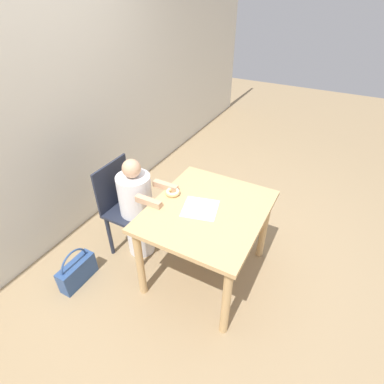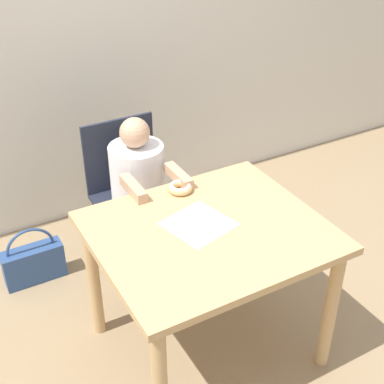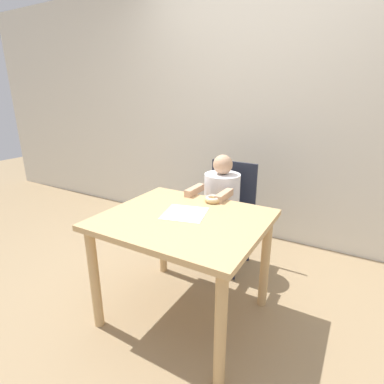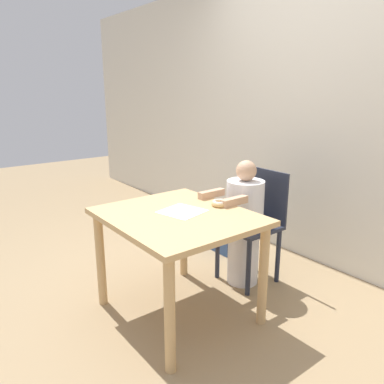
# 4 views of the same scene
# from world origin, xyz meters

# --- Properties ---
(ground_plane) EXTENTS (12.00, 12.00, 0.00)m
(ground_plane) POSITION_xyz_m (0.00, 0.00, 0.00)
(ground_plane) COLOR #997F5B
(wall_back) EXTENTS (8.00, 0.05, 2.50)m
(wall_back) POSITION_xyz_m (0.00, 1.44, 1.25)
(wall_back) COLOR silver
(wall_back) RESTS_ON ground_plane
(dining_table) EXTENTS (0.96, 0.83, 0.70)m
(dining_table) POSITION_xyz_m (0.00, 0.00, 0.60)
(dining_table) COLOR tan
(dining_table) RESTS_ON ground_plane
(chair) EXTENTS (0.40, 0.39, 0.87)m
(chair) POSITION_xyz_m (-0.04, 0.76, 0.46)
(chair) COLOR #232838
(chair) RESTS_ON ground_plane
(child_figure) EXTENTS (0.29, 0.48, 0.97)m
(child_figure) POSITION_xyz_m (-0.04, 0.64, 0.47)
(child_figure) COLOR white
(child_figure) RESTS_ON ground_plane
(donut) EXTENTS (0.12, 0.12, 0.04)m
(donut) POSITION_xyz_m (0.04, 0.32, 0.72)
(donut) COLOR #DBB270
(donut) RESTS_ON dining_table
(napkin) EXTENTS (0.31, 0.31, 0.00)m
(napkin) POSITION_xyz_m (-0.02, 0.05, 0.71)
(napkin) COLOR white
(napkin) RESTS_ON dining_table
(handbag) EXTENTS (0.33, 0.11, 0.35)m
(handbag) POSITION_xyz_m (-0.59, 0.89, 0.12)
(handbag) COLOR #2D4C84
(handbag) RESTS_ON ground_plane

